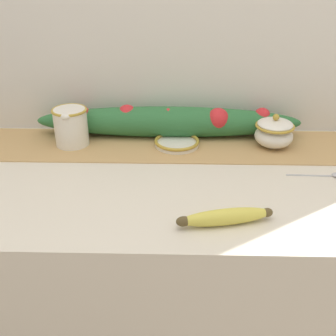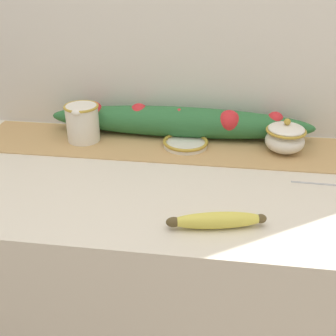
% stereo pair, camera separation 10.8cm
% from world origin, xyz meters
% --- Properties ---
extents(countertop, '(1.37, 0.65, 0.89)m').
position_xyz_m(countertop, '(0.00, 0.00, 0.44)').
color(countertop, beige).
rests_on(countertop, ground_plane).
extents(back_wall, '(2.17, 0.04, 2.40)m').
position_xyz_m(back_wall, '(0.00, 0.35, 1.20)').
color(back_wall, silver).
rests_on(back_wall, ground_plane).
extents(table_runner, '(1.26, 0.25, 0.00)m').
position_xyz_m(table_runner, '(0.00, 0.19, 0.89)').
color(table_runner, tan).
rests_on(table_runner, countertop).
extents(cream_pitcher, '(0.11, 0.13, 0.12)m').
position_xyz_m(cream_pitcher, '(-0.30, 0.20, 0.95)').
color(cream_pitcher, white).
rests_on(cream_pitcher, countertop).
extents(sugar_bowl, '(0.12, 0.12, 0.11)m').
position_xyz_m(sugar_bowl, '(0.33, 0.19, 0.94)').
color(sugar_bowl, white).
rests_on(sugar_bowl, countertop).
extents(small_dish, '(0.14, 0.14, 0.02)m').
position_xyz_m(small_dish, '(0.03, 0.19, 0.90)').
color(small_dish, white).
rests_on(small_dish, countertop).
extents(banana, '(0.22, 0.08, 0.04)m').
position_xyz_m(banana, '(0.14, -0.22, 0.91)').
color(banana, '#DBCC4C').
rests_on(banana, countertop).
extents(poinsettia_garland, '(0.85, 0.11, 0.11)m').
position_xyz_m(poinsettia_garland, '(-0.00, 0.27, 0.94)').
color(poinsettia_garland, '#2D6B38').
rests_on(poinsettia_garland, countertop).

